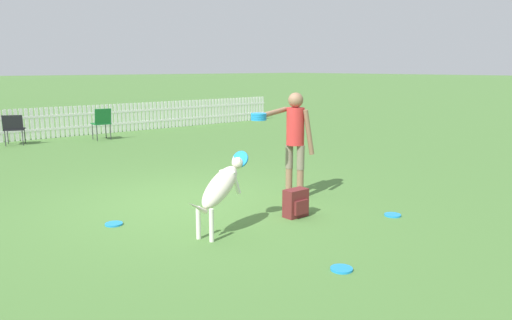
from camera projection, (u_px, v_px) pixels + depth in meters
name	position (u px, v px, depth m)	size (l,w,h in m)	color
ground_plane	(193.00, 203.00, 7.65)	(240.00, 240.00, 0.00)	#4C7A38
handler_person	(293.00, 132.00, 7.74)	(1.08, 0.44, 1.67)	#8C664C
leaping_dog	(221.00, 187.00, 6.17)	(1.15, 0.53, 0.97)	beige
frisbee_near_handler	(114.00, 224.00, 6.58)	(0.23, 0.23, 0.02)	#1E8CD8
frisbee_near_dog	(342.00, 269.00, 5.12)	(0.23, 0.23, 0.02)	#1E8CD8
frisbee_midfield	(393.00, 215.00, 6.98)	(0.23, 0.23, 0.02)	#1E8CD8
backpack_on_grass	(296.00, 203.00, 6.91)	(0.34, 0.23, 0.39)	maroon
picket_fence	(24.00, 124.00, 14.06)	(17.94, 0.04, 0.90)	white
folding_chair_center	(102.00, 121.00, 14.11)	(0.50, 0.52, 0.90)	#333338
folding_chair_green_right	(14.00, 127.00, 13.18)	(0.65, 0.66, 0.82)	#333338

